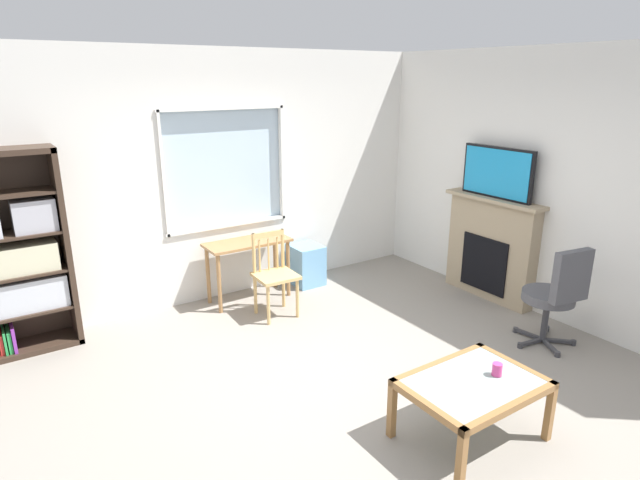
# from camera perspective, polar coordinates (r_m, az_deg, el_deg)

# --- Properties ---
(ground) EXTENTS (6.20, 5.71, 0.02)m
(ground) POSITION_cam_1_polar(r_m,az_deg,el_deg) (4.60, 2.17, -15.29)
(ground) COLOR gray
(wall_back_with_window) EXTENTS (5.20, 0.15, 2.76)m
(wall_back_with_window) POSITION_cam_1_polar(r_m,az_deg,el_deg) (6.04, -10.98, 6.53)
(wall_back_with_window) COLOR silver
(wall_back_with_window) RESTS_ON ground
(wall_right) EXTENTS (0.12, 4.91, 2.76)m
(wall_right) POSITION_cam_1_polar(r_m,az_deg,el_deg) (5.95, 23.72, 5.34)
(wall_right) COLOR silver
(wall_right) RESTS_ON ground
(bookshelf) EXTENTS (0.90, 0.38, 1.88)m
(bookshelf) POSITION_cam_1_polar(r_m,az_deg,el_deg) (5.49, -30.14, -1.97)
(bookshelf) COLOR #38281E
(bookshelf) RESTS_ON ground
(desk_under_window) EXTENTS (0.96, 0.41, 0.70)m
(desk_under_window) POSITION_cam_1_polar(r_m,az_deg,el_deg) (5.99, -7.78, -1.23)
(desk_under_window) COLOR #A37547
(desk_under_window) RESTS_ON ground
(wooden_chair) EXTENTS (0.44, 0.42, 0.90)m
(wooden_chair) POSITION_cam_1_polar(r_m,az_deg,el_deg) (5.62, -4.97, -3.64)
(wooden_chair) COLOR tan
(wooden_chair) RESTS_ON ground
(plastic_drawer_unit) EXTENTS (0.35, 0.40, 0.49)m
(plastic_drawer_unit) POSITION_cam_1_polar(r_m,az_deg,el_deg) (6.51, -1.54, -2.66)
(plastic_drawer_unit) COLOR #72ADDB
(plastic_drawer_unit) RESTS_ON ground
(fireplace) EXTENTS (0.26, 1.21, 1.18)m
(fireplace) POSITION_cam_1_polar(r_m,az_deg,el_deg) (6.33, 17.93, -0.80)
(fireplace) COLOR tan
(fireplace) RESTS_ON ground
(tv) EXTENTS (0.06, 0.89, 0.56)m
(tv) POSITION_cam_1_polar(r_m,az_deg,el_deg) (6.11, 18.57, 6.92)
(tv) COLOR black
(tv) RESTS_ON fireplace
(office_chair) EXTENTS (0.58, 0.59, 1.00)m
(office_chair) POSITION_cam_1_polar(r_m,az_deg,el_deg) (5.37, 24.17, -5.17)
(office_chair) COLOR #4C4C51
(office_chair) RESTS_ON ground
(coffee_table) EXTENTS (0.95, 0.69, 0.46)m
(coffee_table) POSITION_cam_1_polar(r_m,az_deg,el_deg) (3.94, 16.14, -15.21)
(coffee_table) COLOR #8C9E99
(coffee_table) RESTS_ON ground
(sippy_cup) EXTENTS (0.07, 0.07, 0.09)m
(sippy_cup) POSITION_cam_1_polar(r_m,az_deg,el_deg) (4.00, 18.57, -13.10)
(sippy_cup) COLOR #DB3D84
(sippy_cup) RESTS_ON coffee_table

